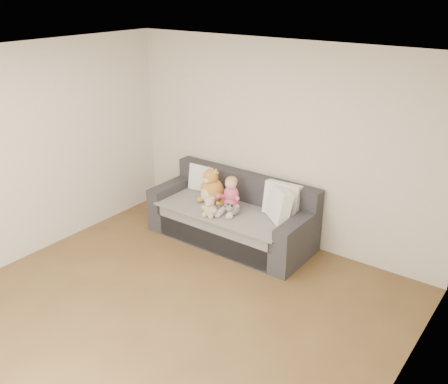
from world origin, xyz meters
name	(u,v)px	position (x,y,z in m)	size (l,w,h in m)	color
room_shell	(169,197)	(0.00, 0.42, 1.30)	(5.00, 5.00, 5.00)	brown
sofa	(232,218)	(-0.41, 2.06, 0.31)	(2.20, 0.94, 0.85)	#292A2F
cushion_left	(203,178)	(-1.09, 2.28, 0.66)	(0.42, 0.21, 0.38)	white
cushion_right_back	(282,199)	(0.23, 2.24, 0.68)	(0.47, 0.24, 0.44)	white
cushion_right_front	(279,204)	(0.26, 2.10, 0.68)	(0.49, 0.44, 0.43)	white
toddler	(230,196)	(-0.39, 1.97, 0.66)	(0.32, 0.46, 0.45)	#E14F82
plush_cat	(211,189)	(-0.74, 2.03, 0.66)	(0.41, 0.35, 0.52)	#B27527
teddy_bear	(210,208)	(-0.47, 1.65, 0.59)	(0.23, 0.17, 0.29)	tan
plush_cow	(233,210)	(-0.27, 1.86, 0.55)	(0.14, 0.22, 0.18)	white
sippy_cup	(226,207)	(-0.39, 1.89, 0.54)	(0.11, 0.08, 0.12)	purple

